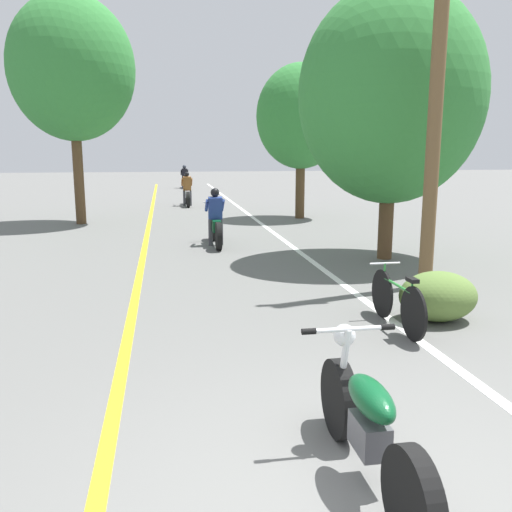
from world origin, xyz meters
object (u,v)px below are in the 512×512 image
(roadside_tree_right_far, at_px, (301,117))
(motorcycle_rider_mid, at_px, (187,193))
(bicycle_parked, at_px, (397,301))
(motorcycle_rider_lead, at_px, (215,224))
(motorcycle_rider_far, at_px, (185,179))
(utility_pole, at_px, (438,65))
(roadside_tree_right_near, at_px, (392,96))
(motorcycle_foreground, at_px, (368,425))
(roadside_tree_left, at_px, (72,69))

(roadside_tree_right_far, relative_size, motorcycle_rider_mid, 2.37)
(motorcycle_rider_mid, bearing_deg, bicycle_parked, -83.21)
(motorcycle_rider_lead, xyz_separation_m, motorcycle_rider_far, (0.07, 21.57, 0.01))
(utility_pole, distance_m, motorcycle_rider_mid, 15.78)
(utility_pole, xyz_separation_m, motorcycle_rider_lead, (-3.22, 4.89, -3.18))
(roadside_tree_right_near, bearing_deg, motorcycle_foreground, -113.58)
(motorcycle_rider_mid, relative_size, bicycle_parked, 1.32)
(utility_pole, xyz_separation_m, roadside_tree_right_far, (0.24, 9.95, -0.24))
(roadside_tree_left, bearing_deg, motorcycle_rider_mid, 55.52)
(roadside_tree_left, relative_size, bicycle_parked, 4.20)
(motorcycle_rider_lead, distance_m, bicycle_parked, 7.16)
(utility_pole, relative_size, motorcycle_rider_mid, 3.27)
(roadside_tree_left, relative_size, motorcycle_foreground, 3.51)
(bicycle_parked, bearing_deg, motorcycle_rider_far, 93.43)
(utility_pole, bearing_deg, bicycle_parked, -125.18)
(utility_pole, height_order, motorcycle_rider_far, utility_pole)
(roadside_tree_right_near, bearing_deg, motorcycle_rider_mid, 106.81)
(motorcycle_rider_lead, bearing_deg, motorcycle_rider_mid, 91.49)
(roadside_tree_right_near, height_order, motorcycle_rider_mid, roadside_tree_right_near)
(roadside_tree_left, height_order, motorcycle_rider_mid, roadside_tree_left)
(motorcycle_foreground, distance_m, motorcycle_rider_lead, 10.15)
(roadside_tree_left, bearing_deg, bicycle_parked, -64.00)
(utility_pole, distance_m, motorcycle_rider_far, 26.83)
(roadside_tree_right_near, relative_size, roadside_tree_right_far, 1.09)
(roadside_tree_right_near, height_order, bicycle_parked, roadside_tree_right_near)
(motorcycle_foreground, bearing_deg, motorcycle_rider_mid, 91.10)
(motorcycle_rider_far, bearing_deg, motorcycle_foreground, -89.89)
(utility_pole, xyz_separation_m, bicycle_parked, (-1.44, -2.05, -3.35))
(roadside_tree_right_far, distance_m, motorcycle_rider_mid, 6.97)
(roadside_tree_left, bearing_deg, roadside_tree_right_far, 2.03)
(motorcycle_rider_lead, distance_m, motorcycle_rider_mid, 10.18)
(motorcycle_rider_far, bearing_deg, motorcycle_rider_lead, -90.18)
(motorcycle_foreground, xyz_separation_m, motorcycle_rider_far, (-0.06, 31.72, 0.12))
(roadside_tree_right_near, height_order, motorcycle_rider_lead, roadside_tree_right_near)
(motorcycle_rider_mid, xyz_separation_m, motorcycle_rider_far, (0.33, 11.40, 0.01))
(motorcycle_rider_far, xyz_separation_m, bicycle_parked, (1.71, -28.51, -0.18))
(roadside_tree_right_far, distance_m, motorcycle_foreground, 15.87)
(motorcycle_foreground, bearing_deg, utility_pole, 59.54)
(motorcycle_rider_far, bearing_deg, roadside_tree_left, -103.48)
(bicycle_parked, bearing_deg, motorcycle_rider_lead, 104.35)
(utility_pole, bearing_deg, roadside_tree_right_far, 88.59)
(roadside_tree_right_near, bearing_deg, roadside_tree_left, 136.21)
(roadside_tree_right_far, relative_size, motorcycle_foreground, 2.61)
(motorcycle_foreground, distance_m, bicycle_parked, 3.61)
(utility_pole, height_order, motorcycle_rider_lead, utility_pole)
(roadside_tree_right_near, relative_size, motorcycle_foreground, 2.85)
(roadside_tree_left, bearing_deg, roadside_tree_right_near, -43.79)
(utility_pole, relative_size, motorcycle_rider_far, 3.63)
(roadside_tree_left, height_order, motorcycle_rider_lead, roadside_tree_left)
(roadside_tree_right_far, xyz_separation_m, roadside_tree_left, (-7.41, -0.26, 1.36))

